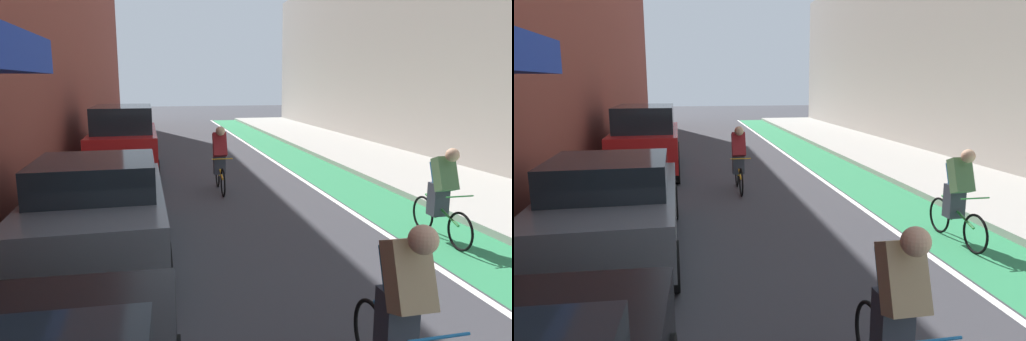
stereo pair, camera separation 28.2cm
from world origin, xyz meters
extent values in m
plane|color=#38383D|center=(0.00, 14.90, 0.00)|extent=(83.17, 83.17, 0.00)
cube|color=#2D8451|center=(2.96, 16.90, 0.00)|extent=(1.60, 37.80, 0.00)
cube|color=white|center=(2.06, 16.90, 0.00)|extent=(0.12, 37.80, 0.00)
cube|color=#A8A59E|center=(5.51, 16.90, 0.07)|extent=(3.49, 37.80, 0.14)
cube|color=#B2ADA3|center=(8.45, 18.90, 4.04)|extent=(2.40, 33.80, 8.08)
cube|color=#595B60|center=(-2.71, 10.55, 0.68)|extent=(1.99, 4.35, 0.70)
cube|color=black|center=(-2.71, 10.33, 1.26)|extent=(1.71, 1.84, 0.55)
cylinder|color=black|center=(-3.62, 12.13, 0.33)|extent=(0.23, 0.66, 0.66)
cylinder|color=black|center=(-1.88, 12.17, 0.33)|extent=(0.23, 0.66, 0.66)
cylinder|color=black|center=(-3.55, 8.93, 0.33)|extent=(0.23, 0.66, 0.66)
cylinder|color=black|center=(-1.81, 8.97, 0.33)|extent=(0.23, 0.66, 0.66)
cube|color=red|center=(-2.71, 17.18, 0.80)|extent=(1.86, 4.72, 0.95)
cube|color=black|center=(-2.71, 16.95, 1.60)|extent=(1.62, 2.84, 0.75)
cylinder|color=black|center=(-3.56, 18.96, 0.33)|extent=(0.23, 0.66, 0.66)
cylinder|color=black|center=(-1.93, 18.99, 0.33)|extent=(0.23, 0.66, 0.66)
cylinder|color=black|center=(-3.50, 15.38, 0.33)|extent=(0.23, 0.66, 0.66)
cylinder|color=black|center=(-1.87, 15.40, 0.33)|extent=(0.23, 0.66, 0.66)
torus|color=black|center=(0.02, 6.96, 0.34)|extent=(0.05, 0.67, 0.67)
cylinder|color=#1966A5|center=(0.03, 6.61, 0.64)|extent=(0.04, 0.12, 0.55)
cylinder|color=#1966A5|center=(0.03, 5.98, 0.89)|extent=(0.48, 0.03, 0.02)
cube|color=#333842|center=(0.03, 6.54, 0.71)|extent=(0.28, 0.24, 0.56)
cube|color=tan|center=(0.03, 6.41, 1.17)|extent=(0.32, 0.40, 0.60)
sphere|color=tan|center=(0.03, 6.25, 1.51)|extent=(0.22, 0.22, 0.22)
cube|color=#1E598C|center=(0.03, 6.53, 1.19)|extent=(0.26, 0.28, 0.39)
torus|color=black|center=(2.80, 9.47, 0.31)|extent=(0.04, 0.63, 0.63)
torus|color=black|center=(2.81, 10.52, 0.31)|extent=(0.04, 0.63, 0.63)
cylinder|color=#338C3F|center=(2.80, 9.99, 0.53)|extent=(0.05, 0.96, 0.33)
cylinder|color=#338C3F|center=(2.80, 10.18, 0.61)|extent=(0.04, 0.12, 0.55)
cylinder|color=#338C3F|center=(2.80, 9.55, 0.86)|extent=(0.48, 0.03, 0.02)
cube|color=#333842|center=(2.80, 10.10, 0.68)|extent=(0.28, 0.24, 0.56)
cube|color=#4C7247|center=(2.80, 9.97, 1.14)|extent=(0.32, 0.40, 0.60)
sphere|color=tan|center=(2.80, 9.81, 1.48)|extent=(0.22, 0.22, 0.22)
cube|color=#1E598C|center=(2.80, 10.09, 1.16)|extent=(0.26, 0.28, 0.39)
torus|color=black|center=(-0.34, 13.73, 0.34)|extent=(0.05, 0.67, 0.67)
torus|color=black|center=(-0.33, 14.78, 0.34)|extent=(0.05, 0.67, 0.67)
cylinder|color=gold|center=(-0.34, 14.26, 0.56)|extent=(0.05, 0.96, 0.33)
cylinder|color=gold|center=(-0.33, 14.44, 0.64)|extent=(0.04, 0.12, 0.55)
cylinder|color=gold|center=(-0.34, 13.81, 0.89)|extent=(0.48, 0.03, 0.02)
cube|color=#333842|center=(-0.33, 14.36, 0.71)|extent=(0.28, 0.24, 0.56)
cube|color=maroon|center=(-0.34, 14.24, 1.17)|extent=(0.33, 0.40, 0.60)
sphere|color=tan|center=(-0.34, 14.08, 1.51)|extent=(0.22, 0.22, 0.22)
camera|label=1|loc=(-1.84, 3.44, 2.62)|focal=32.07mm
camera|label=2|loc=(-1.56, 3.38, 2.62)|focal=32.07mm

